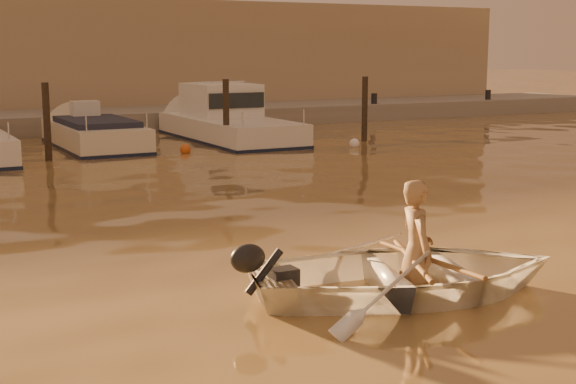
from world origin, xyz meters
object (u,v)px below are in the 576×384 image
moored_boat_3 (95,140)px  moored_boat_4 (229,120)px  dinghy (408,273)px  person (416,250)px

moored_boat_3 → moored_boat_4: moored_boat_4 is taller
dinghy → moored_boat_3: moored_boat_3 is taller
person → dinghy: bearing=90.0°
person → moored_boat_4: 16.61m
moored_boat_3 → moored_boat_4: bearing=0.0°
dinghy → moored_boat_3: (0.40, 15.93, -0.04)m
person → moored_boat_4: moored_boat_4 is taller
moored_boat_4 → person: bearing=-106.1°
moored_boat_4 → moored_boat_3: bearing=180.0°
person → moored_boat_3: size_ratio=0.28×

